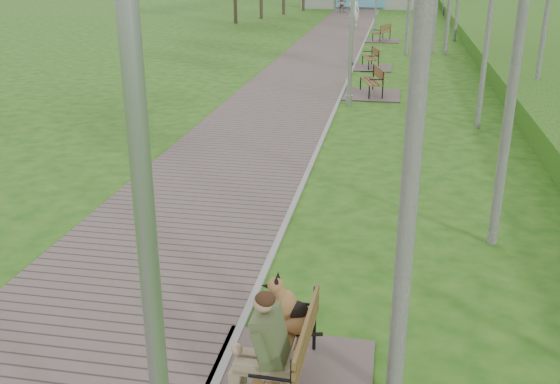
% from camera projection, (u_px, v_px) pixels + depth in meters
% --- Properties ---
extents(ground, '(120.00, 120.00, 0.00)m').
position_uv_depth(ground, '(223.00, 369.00, 7.04)').
color(ground, '#215613').
rests_on(ground, ground).
extents(walkway, '(3.50, 67.00, 0.04)m').
position_uv_depth(walkway, '(315.00, 61.00, 27.07)').
color(walkway, '#6C5B58').
rests_on(walkway, ground).
extents(kerb, '(0.10, 67.00, 0.05)m').
position_uv_depth(kerb, '(356.00, 62.00, 26.77)').
color(kerb, '#999993').
rests_on(kerb, ground).
extents(bench_main, '(1.78, 1.98, 1.55)m').
position_uv_depth(bench_main, '(279.00, 355.00, 6.56)').
color(bench_main, '#6C5B58').
rests_on(bench_main, ground).
extents(bench_second, '(1.84, 2.04, 1.13)m').
position_uv_depth(bench_second, '(371.00, 89.00, 20.51)').
color(bench_second, '#6C5B58').
rests_on(bench_second, ground).
extents(bench_third, '(1.65, 1.83, 1.01)m').
position_uv_depth(bench_third, '(370.00, 64.00, 25.37)').
color(bench_third, '#6C5B58').
rests_on(bench_third, ground).
extents(bench_far, '(1.77, 1.96, 1.08)m').
position_uv_depth(bench_far, '(381.00, 37.00, 33.31)').
color(bench_far, '#6C5B58').
rests_on(bench_far, ground).
extents(lamp_post_near, '(0.21, 0.21, 5.33)m').
position_uv_depth(lamp_post_near, '(151.00, 291.00, 3.75)').
color(lamp_post_near, '#9C9EA4').
rests_on(lamp_post_near, ground).
extents(lamp_post_second, '(0.20, 0.20, 5.24)m').
position_uv_depth(lamp_post_second, '(352.00, 24.00, 18.39)').
color(lamp_post_second, '#9C9EA4').
rests_on(lamp_post_second, ground).
extents(pedestrian_near, '(0.81, 0.64, 1.95)m').
position_uv_depth(pedestrian_near, '(354.00, 11.00, 39.33)').
color(pedestrian_near, white).
rests_on(pedestrian_near, ground).
extents(pedestrian_far, '(0.93, 0.80, 1.64)m').
position_uv_depth(pedestrian_far, '(342.00, 2.00, 48.50)').
color(pedestrian_far, gray).
rests_on(pedestrian_far, ground).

